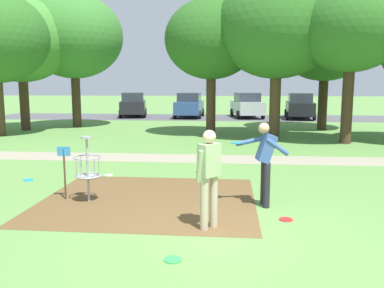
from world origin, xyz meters
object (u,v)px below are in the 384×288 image
tree_near_right (211,40)px  parked_car_rightmost (300,106)px  parked_car_leftmost (133,105)px  parked_car_center_right (247,105)px  tree_mid_center (277,27)px  tree_far_center (352,27)px  parked_car_center_left (189,105)px  tree_far_right (74,37)px  disc_golf_basket (85,166)px  tree_far_left (326,38)px  frisbee_mid_grass (286,219)px  frisbee_near_basket (173,260)px  tree_near_left (21,40)px  frisbee_far_left (28,180)px  frisbee_far_right (109,175)px  player_throwing (265,158)px  player_foreground_watching (209,174)px

tree_near_right → parked_car_rightmost: (5.94, 10.01, -3.64)m
parked_car_leftmost → parked_car_center_right: 8.67m
tree_mid_center → tree_far_center: tree_mid_center is taller
parked_car_center_left → tree_far_right: bearing=-128.6°
disc_golf_basket → tree_near_right: size_ratio=0.21×
tree_far_left → frisbee_mid_grass: bearing=-104.6°
disc_golf_basket → frisbee_mid_grass: size_ratio=5.55×
disc_golf_basket → tree_mid_center: size_ratio=0.19×
frisbee_mid_grass → parked_car_rightmost: parked_car_rightmost is taller
frisbee_near_basket → parked_car_center_left: (-2.24, 24.61, 0.91)m
disc_golf_basket → tree_near_left: size_ratio=0.20×
tree_near_right → tree_far_right: bearing=159.2°
frisbee_far_left → parked_car_rightmost: size_ratio=0.06×
frisbee_mid_grass → parked_car_center_left: bearing=100.1°
disc_golf_basket → frisbee_far_right: 2.53m
frisbee_near_basket → tree_far_left: (5.79, 17.11, 4.87)m
player_throwing → parked_car_center_right: parked_car_center_right is taller
disc_golf_basket → player_foreground_watching: (2.69, -1.40, 0.21)m
frisbee_far_right → tree_near_right: tree_near_right is taller
disc_golf_basket → parked_car_center_right: (4.30, 22.15, 0.17)m
tree_far_right → parked_car_rightmost: 16.10m
frisbee_near_basket → tree_near_right: bearing=90.6°
frisbee_mid_grass → tree_far_center: tree_far_center is taller
frisbee_near_basket → tree_far_center: tree_far_center is taller
disc_golf_basket → tree_far_right: bearing=111.8°
disc_golf_basket → tree_far_left: size_ratio=0.19×
frisbee_far_right → parked_car_leftmost: size_ratio=0.05×
player_throwing → frisbee_far_right: size_ratio=7.26×
player_foreground_watching → frisbee_far_right: bearing=127.6°
frisbee_mid_grass → tree_far_left: bearing=75.4°
frisbee_mid_grass → parked_car_leftmost: (-8.44, 23.16, 0.91)m
player_throwing → tree_near_left: (-11.73, 12.69, 3.77)m
frisbee_near_basket → frisbee_far_right: same height
tree_far_left → parked_car_leftmost: size_ratio=1.60×
frisbee_far_left → parked_car_center_right: 21.51m
tree_far_left → tree_far_center: 5.21m
frisbee_far_right → parked_car_center_left: 19.51m
frisbee_mid_grass → parked_car_center_right: (0.23, 23.00, 0.91)m
frisbee_near_basket → parked_car_leftmost: 25.91m
player_foreground_watching → tree_far_center: 12.37m
tree_mid_center → tree_near_left: bearing=170.9°
tree_near_left → frisbee_near_basket: bearing=-56.4°
tree_mid_center → disc_golf_basket: bearing=-115.6°
parked_car_center_right → parked_car_center_left: bearing=-176.5°
disc_golf_basket → frisbee_far_right: size_ratio=5.90×
frisbee_far_left → tree_far_left: 17.02m
tree_far_center → parked_car_rightmost: 12.95m
player_foreground_watching → tree_far_center: (5.19, 10.58, 3.77)m
player_throwing → tree_near_left: tree_near_left is taller
parked_car_leftmost → frisbee_near_basket: bearing=-75.2°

